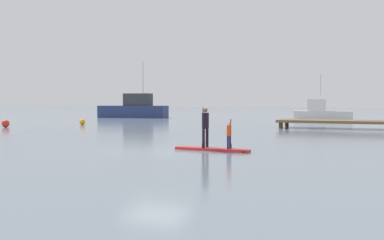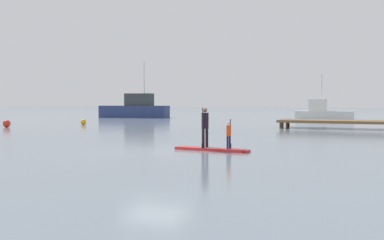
{
  "view_description": "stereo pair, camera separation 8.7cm",
  "coord_description": "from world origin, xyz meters",
  "px_view_note": "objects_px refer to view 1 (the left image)",
  "views": [
    {
      "loc": [
        7.95,
        -15.67,
        1.93
      ],
      "look_at": [
        0.15,
        3.21,
        1.07
      ],
      "focal_mm": 42.94,
      "sensor_mm": 36.0,
      "label": 1
    },
    {
      "loc": [
        8.03,
        -15.64,
        1.93
      ],
      "look_at": [
        0.15,
        3.21,
        1.07
      ],
      "focal_mm": 42.94,
      "sensor_mm": 36.0,
      "label": 2
    }
  ],
  "objects_px": {
    "fishing_boat_green_midground": "(321,113)",
    "motor_boat_small_navy": "(134,109)",
    "paddler_child_solo": "(229,134)",
    "mooring_buoy_near": "(6,124)",
    "paddler_adult": "(205,125)",
    "paddleboard_near": "(212,149)",
    "mooring_buoy_mid": "(82,122)"
  },
  "relations": [
    {
      "from": "fishing_boat_green_midground",
      "to": "mooring_buoy_mid",
      "type": "relative_size",
      "value": 12.34
    },
    {
      "from": "mooring_buoy_near",
      "to": "mooring_buoy_mid",
      "type": "relative_size",
      "value": 1.19
    },
    {
      "from": "paddleboard_near",
      "to": "mooring_buoy_mid",
      "type": "distance_m",
      "value": 21.02
    },
    {
      "from": "mooring_buoy_near",
      "to": "motor_boat_small_navy",
      "type": "bearing_deg",
      "value": 92.64
    },
    {
      "from": "paddleboard_near",
      "to": "mooring_buoy_mid",
      "type": "height_order",
      "value": "mooring_buoy_mid"
    },
    {
      "from": "paddler_adult",
      "to": "fishing_boat_green_midground",
      "type": "xyz_separation_m",
      "value": [
        0.86,
        30.06,
        -0.27
      ]
    },
    {
      "from": "motor_boat_small_navy",
      "to": "mooring_buoy_near",
      "type": "distance_m",
      "value": 20.3
    },
    {
      "from": "mooring_buoy_mid",
      "to": "fishing_boat_green_midground",
      "type": "bearing_deg",
      "value": 44.76
    },
    {
      "from": "fishing_boat_green_midground",
      "to": "motor_boat_small_navy",
      "type": "xyz_separation_m",
      "value": [
        -20.51,
        -1.08,
        0.28
      ]
    },
    {
      "from": "paddler_child_solo",
      "to": "mooring_buoy_near",
      "type": "xyz_separation_m",
      "value": [
        -19.7,
        8.78,
        -0.4
      ]
    },
    {
      "from": "motor_boat_small_navy",
      "to": "mooring_buoy_near",
      "type": "bearing_deg",
      "value": -87.36
    },
    {
      "from": "paddleboard_near",
      "to": "motor_boat_small_navy",
      "type": "distance_m",
      "value": 35.2
    },
    {
      "from": "fishing_boat_green_midground",
      "to": "motor_boat_small_navy",
      "type": "relative_size",
      "value": 0.7
    },
    {
      "from": "paddler_adult",
      "to": "fishing_boat_green_midground",
      "type": "bearing_deg",
      "value": 88.35
    },
    {
      "from": "paddleboard_near",
      "to": "motor_boat_small_navy",
      "type": "height_order",
      "value": "motor_boat_small_navy"
    },
    {
      "from": "paddler_child_solo",
      "to": "paddleboard_near",
      "type": "bearing_deg",
      "value": 176.14
    },
    {
      "from": "paddler_adult",
      "to": "mooring_buoy_near",
      "type": "xyz_separation_m",
      "value": [
        -18.71,
        8.71,
        -0.72
      ]
    },
    {
      "from": "paddler_child_solo",
      "to": "mooring_buoy_near",
      "type": "distance_m",
      "value": 21.58
    },
    {
      "from": "fishing_boat_green_midground",
      "to": "paddler_adult",
      "type": "bearing_deg",
      "value": -91.65
    },
    {
      "from": "paddler_adult",
      "to": "mooring_buoy_mid",
      "type": "bearing_deg",
      "value": 138.84
    },
    {
      "from": "paddler_adult",
      "to": "motor_boat_small_navy",
      "type": "relative_size",
      "value": 0.19
    },
    {
      "from": "motor_boat_small_navy",
      "to": "mooring_buoy_near",
      "type": "xyz_separation_m",
      "value": [
        0.93,
        -20.27,
        -0.72
      ]
    },
    {
      "from": "paddler_adult",
      "to": "mooring_buoy_mid",
      "type": "relative_size",
      "value": 3.41
    },
    {
      "from": "mooring_buoy_near",
      "to": "mooring_buoy_mid",
      "type": "bearing_deg",
      "value": 58.41
    },
    {
      "from": "paddleboard_near",
      "to": "mooring_buoy_near",
      "type": "bearing_deg",
      "value": 155.32
    },
    {
      "from": "mooring_buoy_mid",
      "to": "paddler_child_solo",
      "type": "bearing_deg",
      "value": -39.55
    },
    {
      "from": "paddleboard_near",
      "to": "paddler_adult",
      "type": "distance_m",
      "value": 0.98
    },
    {
      "from": "paddler_adult",
      "to": "motor_boat_small_navy",
      "type": "bearing_deg",
      "value": 124.13
    },
    {
      "from": "paddleboard_near",
      "to": "mooring_buoy_mid",
      "type": "xyz_separation_m",
      "value": [
        -15.94,
        13.7,
        0.18
      ]
    },
    {
      "from": "fishing_boat_green_midground",
      "to": "mooring_buoy_mid",
      "type": "xyz_separation_m",
      "value": [
        -16.52,
        -16.38,
        -0.49
      ]
    },
    {
      "from": "paddleboard_near",
      "to": "mooring_buoy_near",
      "type": "xyz_separation_m",
      "value": [
        -19.0,
        8.73,
        0.22
      ]
    },
    {
      "from": "fishing_boat_green_midground",
      "to": "mooring_buoy_mid",
      "type": "bearing_deg",
      "value": -135.24
    }
  ]
}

